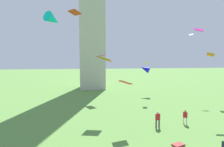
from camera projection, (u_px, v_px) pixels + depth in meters
The scene contains 13 objects.
person_3 at pixel (185, 116), 20.90m from camera, with size 0.43×0.48×1.59m.
person_4 at pixel (158, 118), 19.90m from camera, with size 0.52×0.37×1.73m.
kite_flying_0 at pixel (191, 35), 34.94m from camera, with size 0.78×0.58×0.40m.
kite_flying_1 at pixel (105, 59), 23.94m from camera, with size 1.94×1.81×0.83m.
kite_flying_2 at pixel (145, 69), 37.98m from camera, with size 2.40×2.17×1.76m.
kite_flying_3 at pixel (101, 56), 33.77m from camera, with size 1.86×2.09×0.42m.
kite_flying_4 at pixel (75, 12), 26.15m from camera, with size 1.94×2.06×0.51m.
kite_flying_5 at pixel (125, 82), 19.73m from camera, with size 1.37×0.96×0.63m.
kite_flying_6 at pixel (211, 55), 31.57m from camera, with size 1.27×1.32×0.77m.
kite_flying_7 at pixel (145, 63), 32.74m from camera, with size 0.83×1.06×0.29m.
kite_flying_8 at pixel (53, 20), 23.65m from camera, with size 2.47×2.67×1.93m.
kite_flying_9 at pixel (199, 30), 26.49m from camera, with size 1.46×1.14×0.73m.
kite_bundle_2 at pixel (178, 145), 15.79m from camera, with size 1.00×0.63×0.15m, color #9F3434.
Camera 1 is at (-6.68, -5.45, 7.45)m, focal length 29.91 mm.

